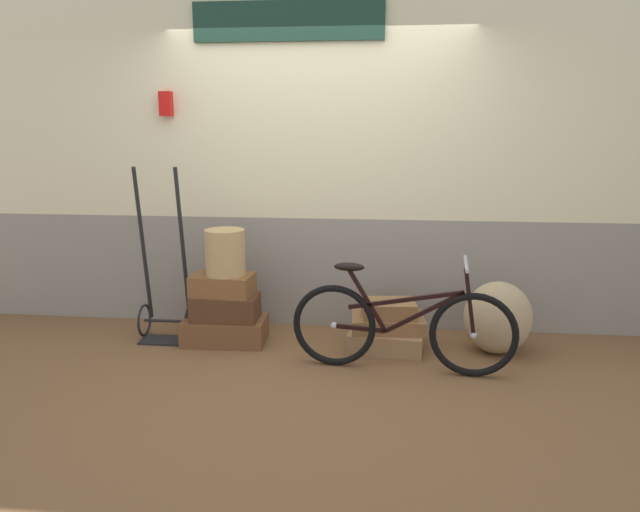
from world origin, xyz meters
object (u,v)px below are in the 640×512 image
object	(u,v)px
suitcase_2	(223,285)
bicycle	(401,327)
suitcase_5	(389,309)
suitcase_0	(225,330)
suitcase_3	(386,340)
suitcase_4	(388,323)
suitcase_1	(226,307)
burlap_sack	(498,318)
wicker_basket	(225,252)
luggage_trolley	(165,298)

from	to	relation	value
suitcase_2	bicycle	world-z (taller)	bicycle
suitcase_2	suitcase_5	distance (m)	1.33
suitcase_0	suitcase_2	distance (m)	0.38
suitcase_3	suitcase_4	world-z (taller)	suitcase_4
suitcase_1	burlap_sack	world-z (taller)	burlap_sack
suitcase_2	burlap_sack	bearing A→B (deg)	3.99
suitcase_0	suitcase_2	bearing A→B (deg)	-166.79
suitcase_0	suitcase_5	size ratio (longest dim) A/B	1.61
bicycle	suitcase_3	bearing A→B (deg)	103.83
suitcase_2	bicycle	bearing A→B (deg)	-12.96
wicker_basket	luggage_trolley	size ratio (longest dim) A/B	0.26
wicker_basket	luggage_trolley	distance (m)	0.68
suitcase_0	suitcase_3	distance (m)	1.30
suitcase_0	suitcase_5	world-z (taller)	suitcase_5
suitcase_1	suitcase_3	distance (m)	1.31
suitcase_2	burlap_sack	world-z (taller)	same
suitcase_1	bicycle	bearing A→B (deg)	-17.23
suitcase_5	wicker_basket	distance (m)	1.36
wicker_basket	bicycle	world-z (taller)	wicker_basket
suitcase_1	suitcase_5	xyz separation A→B (m)	(1.30, 0.01, 0.03)
suitcase_0	suitcase_2	size ratio (longest dim) A/B	1.38
suitcase_3	suitcase_4	xyz separation A→B (m)	(0.01, 0.03, 0.13)
suitcase_3	suitcase_4	bearing A→B (deg)	80.57
suitcase_3	burlap_sack	distance (m)	0.87
suitcase_4	wicker_basket	bearing A→B (deg)	177.03
suitcase_4	bicycle	xyz separation A→B (m)	(0.09, -0.44, 0.12)
suitcase_0	suitcase_3	xyz separation A→B (m)	(1.30, -0.03, -0.02)
suitcase_4	luggage_trolley	xyz separation A→B (m)	(-1.83, 0.05, 0.13)
luggage_trolley	burlap_sack	world-z (taller)	luggage_trolley
burlap_sack	bicycle	size ratio (longest dim) A/B	0.36
burlap_sack	suitcase_1	bearing A→B (deg)	-179.55
wicker_basket	suitcase_5	bearing A→B (deg)	-0.21
suitcase_5	burlap_sack	world-z (taller)	burlap_sack
suitcase_0	suitcase_4	distance (m)	1.32
bicycle	luggage_trolley	bearing A→B (deg)	165.74
suitcase_3	suitcase_4	distance (m)	0.14
suitcase_1	suitcase_0	bearing A→B (deg)	135.75
wicker_basket	bicycle	size ratio (longest dim) A/B	0.23
suitcase_4	suitcase_0	bearing A→B (deg)	177.10
wicker_basket	bicycle	distance (m)	1.51
wicker_basket	suitcase_1	bearing A→B (deg)	-116.87
suitcase_0	wicker_basket	size ratio (longest dim) A/B	1.81
suitcase_2	wicker_basket	distance (m)	0.27
burlap_sack	wicker_basket	bearing A→B (deg)	-179.97
burlap_sack	suitcase_3	bearing A→B (deg)	-178.11
suitcase_0	suitcase_5	bearing A→B (deg)	-1.63
suitcase_5	luggage_trolley	distance (m)	1.83
suitcase_4	wicker_basket	size ratio (longest dim) A/B	1.54
luggage_trolley	bicycle	distance (m)	1.98
wicker_basket	bicycle	bearing A→B (deg)	-17.30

